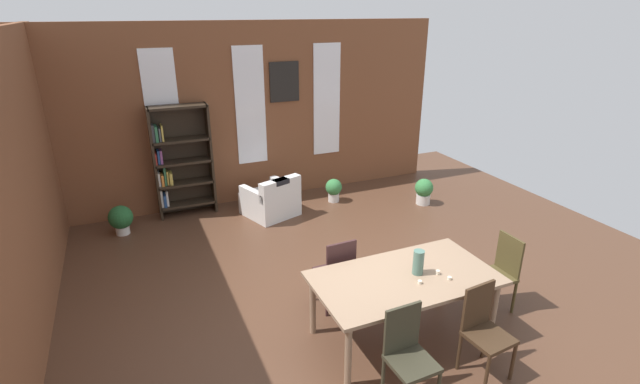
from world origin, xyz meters
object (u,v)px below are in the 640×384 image
dining_chair_head_right (500,271)px  bookshelf_tall (179,161)px  dining_chair_near_left (408,353)px  armchair_white (271,200)px  potted_plant_by_shelf (424,190)px  vase_on_table (418,262)px  dining_chair_far_left (337,271)px  potted_plant_window (334,189)px  dining_table (404,282)px  potted_plant_corner (121,219)px  dining_chair_near_right (484,328)px

dining_chair_head_right → bookshelf_tall: 5.42m
dining_chair_near_left → armchair_white: 4.49m
potted_plant_by_shelf → bookshelf_tall: bearing=162.2°
vase_on_table → dining_chair_far_left: size_ratio=0.29×
potted_plant_window → armchair_white: bearing=-174.1°
dining_chair_far_left → armchair_white: dining_chair_far_left is taller
dining_table → potted_plant_corner: bearing=125.2°
dining_chair_near_right → armchair_white: size_ratio=0.93×
dining_table → bookshelf_tall: 4.75m
potted_plant_corner → dining_chair_head_right: bearing=-43.6°
dining_table → dining_chair_near_left: (-0.45, -0.77, -0.18)m
dining_table → bookshelf_tall: size_ratio=1.02×
armchair_white → potted_plant_corner: 2.49m
armchair_white → vase_on_table: bearing=-82.5°
dining_chair_near_left → vase_on_table: bearing=51.6°
vase_on_table → dining_chair_far_left: vase_on_table is taller
dining_table → vase_on_table: bearing=-0.0°
potted_plant_window → bookshelf_tall: bearing=168.2°
bookshelf_tall → armchair_white: bearing=-26.2°
potted_plant_by_shelf → potted_plant_corner: size_ratio=1.01×
dining_chair_near_left → potted_plant_window: bearing=73.1°
vase_on_table → potted_plant_window: vase_on_table is taller
dining_chair_far_left → potted_plant_by_shelf: bearing=38.4°
bookshelf_tall → dining_chair_near_left: bearing=-75.9°
vase_on_table → bookshelf_tall: 4.80m
vase_on_table → dining_chair_near_right: (0.28, -0.77, -0.40)m
bookshelf_tall → potted_plant_by_shelf: size_ratio=3.94×
dining_table → dining_chair_head_right: dining_chair_head_right is taller
dining_chair_far_left → potted_plant_window: bearing=65.6°
potted_plant_corner → potted_plant_window: 3.76m
dining_chair_near_left → potted_plant_by_shelf: bearing=52.9°
dining_chair_far_left → potted_plant_by_shelf: 3.70m
vase_on_table → potted_plant_corner: vase_on_table is taller
dining_chair_near_left → armchair_white: dining_chair_near_left is taller
dining_table → vase_on_table: 0.27m
vase_on_table → bookshelf_tall: bearing=113.4°
potted_plant_by_shelf → potted_plant_window: (-1.50, 0.78, -0.02)m
dining_chair_far_left → dining_chair_near_right: (0.88, -1.53, 0.00)m
dining_chair_far_left → potted_plant_corner: dining_chair_far_left is taller
potted_plant_window → dining_chair_far_left: bearing=-114.4°
vase_on_table → dining_chair_near_left: size_ratio=0.29×
dining_table → potted_plant_by_shelf: bearing=51.3°
dining_chair_head_right → armchair_white: 4.09m
dining_chair_near_right → bookshelf_tall: 5.64m
armchair_white → potted_plant_by_shelf: armchair_white is taller
potted_plant_window → dining_chair_near_left: bearing=-106.9°
vase_on_table → dining_chair_near_left: 1.05m
dining_table → dining_chair_far_left: size_ratio=2.08×
dining_chair_near_right → potted_plant_by_shelf: dining_chair_near_right is taller
potted_plant_corner → vase_on_table: bearing=-53.3°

